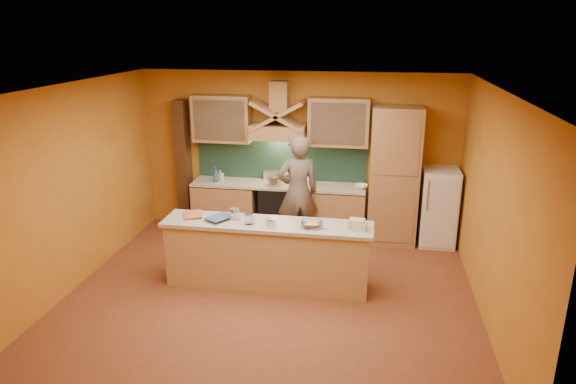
% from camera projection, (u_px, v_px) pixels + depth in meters
% --- Properties ---
extents(floor, '(5.50, 5.00, 0.01)m').
position_uv_depth(floor, '(270.00, 295.00, 7.02)').
color(floor, brown).
rests_on(floor, ground).
extents(ceiling, '(5.50, 5.00, 0.01)m').
position_uv_depth(ceiling, '(268.00, 88.00, 6.15)').
color(ceiling, white).
rests_on(ceiling, wall_back).
extents(wall_back, '(5.50, 0.02, 2.80)m').
position_uv_depth(wall_back, '(298.00, 153.00, 8.93)').
color(wall_back, '#C47B26').
rests_on(wall_back, floor).
extents(wall_front, '(5.50, 0.02, 2.80)m').
position_uv_depth(wall_front, '(208.00, 293.00, 4.24)').
color(wall_front, '#C47B26').
rests_on(wall_front, floor).
extents(wall_left, '(0.02, 5.00, 2.80)m').
position_uv_depth(wall_left, '(73.00, 188.00, 7.02)').
color(wall_left, '#C47B26').
rests_on(wall_left, floor).
extents(wall_right, '(0.02, 5.00, 2.80)m').
position_uv_depth(wall_right, '(494.00, 211.00, 6.15)').
color(wall_right, '#C47B26').
rests_on(wall_right, floor).
extents(base_cabinet_left, '(1.10, 0.60, 0.86)m').
position_uv_depth(base_cabinet_left, '(226.00, 207.00, 9.15)').
color(base_cabinet_left, '#B08150').
rests_on(base_cabinet_left, floor).
extents(base_cabinet_right, '(1.10, 0.60, 0.86)m').
position_uv_depth(base_cabinet_right, '(332.00, 213.00, 8.84)').
color(base_cabinet_right, '#B08150').
rests_on(base_cabinet_right, floor).
extents(counter_top, '(3.00, 0.62, 0.04)m').
position_uv_depth(counter_top, '(278.00, 185.00, 8.85)').
color(counter_top, '#B9AF9C').
rests_on(counter_top, base_cabinet_left).
extents(stove, '(0.60, 0.58, 0.90)m').
position_uv_depth(stove, '(278.00, 209.00, 8.99)').
color(stove, black).
rests_on(stove, floor).
extents(backsplash, '(3.00, 0.03, 0.70)m').
position_uv_depth(backsplash, '(281.00, 161.00, 9.01)').
color(backsplash, '#18362B').
rests_on(backsplash, wall_back).
extents(range_hood, '(0.92, 0.50, 0.24)m').
position_uv_depth(range_hood, '(279.00, 132.00, 8.61)').
color(range_hood, '#B08150').
rests_on(range_hood, wall_back).
extents(hood_chimney, '(0.30, 0.30, 0.50)m').
position_uv_depth(hood_chimney, '(279.00, 96.00, 8.53)').
color(hood_chimney, '#B08150').
rests_on(hood_chimney, wall_back).
extents(upper_cabinet_left, '(1.00, 0.35, 0.80)m').
position_uv_depth(upper_cabinet_left, '(222.00, 119.00, 8.79)').
color(upper_cabinet_left, '#B08150').
rests_on(upper_cabinet_left, wall_back).
extents(upper_cabinet_right, '(1.00, 0.35, 0.80)m').
position_uv_depth(upper_cabinet_right, '(339.00, 122.00, 8.47)').
color(upper_cabinet_right, '#B08150').
rests_on(upper_cabinet_right, wall_back).
extents(pantry_column, '(0.80, 0.60, 2.30)m').
position_uv_depth(pantry_column, '(394.00, 176.00, 8.46)').
color(pantry_column, '#B08150').
rests_on(pantry_column, floor).
extents(fridge, '(0.58, 0.60, 1.30)m').
position_uv_depth(fridge, '(438.00, 207.00, 8.50)').
color(fridge, white).
rests_on(fridge, floor).
extents(trim_column_left, '(0.20, 0.30, 2.30)m').
position_uv_depth(trim_column_left, '(184.00, 164.00, 9.19)').
color(trim_column_left, '#472816').
rests_on(trim_column_left, floor).
extents(island_body, '(2.80, 0.55, 0.88)m').
position_uv_depth(island_body, '(267.00, 256.00, 7.18)').
color(island_body, tan).
rests_on(island_body, floor).
extents(island_top, '(2.90, 0.62, 0.05)m').
position_uv_depth(island_top, '(267.00, 224.00, 7.03)').
color(island_top, '#B9AF9C').
rests_on(island_top, island_body).
extents(person, '(0.80, 0.67, 1.88)m').
position_uv_depth(person, '(298.00, 192.00, 8.33)').
color(person, '#70665B').
rests_on(person, floor).
extents(pot_large, '(0.26, 0.26, 0.17)m').
position_uv_depth(pot_large, '(274.00, 182.00, 8.72)').
color(pot_large, '#B6B6BD').
rests_on(pot_large, stove).
extents(pot_small, '(0.20, 0.20, 0.14)m').
position_uv_depth(pot_small, '(288.00, 180.00, 8.91)').
color(pot_small, silver).
rests_on(pot_small, stove).
extents(soap_bottle_a, '(0.11, 0.11, 0.18)m').
position_uv_depth(soap_bottle_a, '(221.00, 175.00, 9.02)').
color(soap_bottle_a, beige).
rests_on(soap_bottle_a, counter_top).
extents(soap_bottle_b, '(0.11, 0.11, 0.26)m').
position_uv_depth(soap_bottle_b, '(216.00, 174.00, 8.92)').
color(soap_bottle_b, '#2F5482').
rests_on(soap_bottle_b, counter_top).
extents(bowl_back, '(0.24, 0.24, 0.07)m').
position_uv_depth(bowl_back, '(361.00, 187.00, 8.57)').
color(bowl_back, white).
rests_on(bowl_back, counter_top).
extents(dish_rack, '(0.32, 0.29, 0.10)m').
position_uv_depth(dish_rack, '(305.00, 181.00, 8.82)').
color(dish_rack, white).
rests_on(dish_rack, counter_top).
extents(book_lower, '(0.35, 0.40, 0.03)m').
position_uv_depth(book_lower, '(184.00, 215.00, 7.24)').
color(book_lower, '#BB6442').
rests_on(book_lower, island_top).
extents(book_upper, '(0.39, 0.42, 0.03)m').
position_uv_depth(book_upper, '(213.00, 215.00, 7.18)').
color(book_upper, '#3B5681').
rests_on(book_upper, island_top).
extents(jar_large, '(0.15, 0.15, 0.16)m').
position_uv_depth(jar_large, '(235.00, 214.00, 7.12)').
color(jar_large, white).
rests_on(jar_large, island_top).
extents(jar_small, '(0.14, 0.14, 0.14)m').
position_uv_depth(jar_small, '(249.00, 219.00, 6.95)').
color(jar_small, silver).
rests_on(jar_small, island_top).
extents(kitchen_scale, '(0.16, 0.16, 0.11)m').
position_uv_depth(kitchen_scale, '(271.00, 223.00, 6.85)').
color(kitchen_scale, white).
rests_on(kitchen_scale, island_top).
extents(mixing_bowl, '(0.33, 0.33, 0.07)m').
position_uv_depth(mixing_bowl, '(312.00, 224.00, 6.87)').
color(mixing_bowl, silver).
rests_on(mixing_bowl, island_top).
extents(cloth, '(0.30, 0.27, 0.02)m').
position_uv_depth(cloth, '(319.00, 226.00, 6.87)').
color(cloth, beige).
rests_on(cloth, island_top).
extents(grocery_bag_a, '(0.22, 0.19, 0.13)m').
position_uv_depth(grocery_bag_a, '(357.00, 224.00, 6.78)').
color(grocery_bag_a, beige).
rests_on(grocery_bag_a, island_top).
extents(grocery_bag_b, '(0.18, 0.15, 0.10)m').
position_uv_depth(grocery_bag_b, '(360.00, 226.00, 6.75)').
color(grocery_bag_b, '#EEE2C4').
rests_on(grocery_bag_b, island_top).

